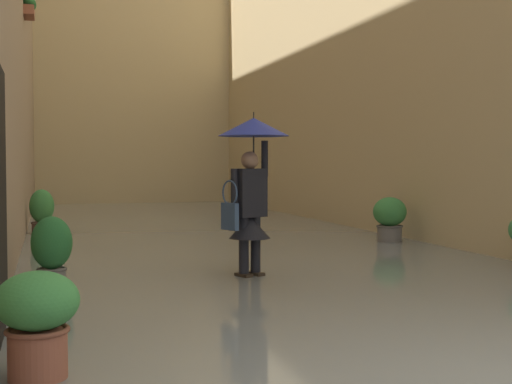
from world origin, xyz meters
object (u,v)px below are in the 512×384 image
(person_wading, at_px, (251,171))
(potted_plant_far_right, at_px, (52,249))
(potted_plant_near_right, at_px, (37,320))
(potted_plant_mid_right, at_px, (42,211))
(potted_plant_far_left, at_px, (390,218))

(person_wading, distance_m, potted_plant_far_right, 2.48)
(potted_plant_near_right, bearing_deg, person_wading, -124.67)
(potted_plant_mid_right, relative_size, potted_plant_far_left, 1.10)
(person_wading, relative_size, potted_plant_far_left, 2.44)
(potted_plant_far_left, bearing_deg, person_wading, 40.60)
(potted_plant_mid_right, distance_m, potted_plant_far_right, 6.23)
(potted_plant_near_right, xyz_separation_m, potted_plant_far_right, (-0.11, -3.43, 0.04))
(potted_plant_near_right, height_order, potted_plant_far_right, potted_plant_far_right)
(person_wading, relative_size, potted_plant_mid_right, 2.23)
(person_wading, relative_size, potted_plant_near_right, 2.74)
(person_wading, height_order, potted_plant_far_right, person_wading)
(potted_plant_far_left, bearing_deg, potted_plant_mid_right, -29.32)
(potted_plant_mid_right, bearing_deg, potted_plant_near_right, 90.21)
(potted_plant_mid_right, bearing_deg, potted_plant_far_right, 91.34)
(potted_plant_mid_right, relative_size, potted_plant_near_right, 1.23)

